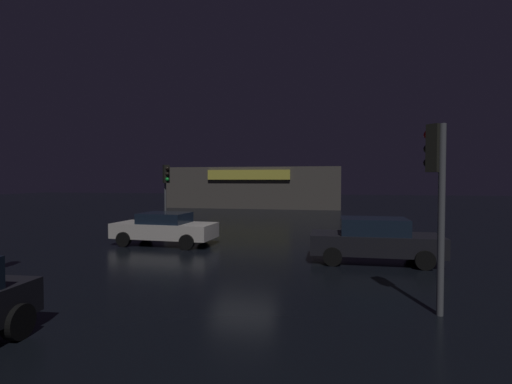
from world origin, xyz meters
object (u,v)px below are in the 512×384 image
Objects in this scene: store_building at (257,187)px; traffic_signal_cross_left at (166,181)px; car_far at (165,228)px; traffic_signal_opposite at (437,179)px; car_near at (375,240)px.

traffic_signal_cross_left is (-1.06, -21.03, 0.73)m from store_building.
store_building is at bearing 91.60° from car_far.
store_building is 21.07m from traffic_signal_cross_left.
car_far is at bearing -66.29° from traffic_signal_cross_left.
traffic_signal_opposite is 1.10× the size of traffic_signal_cross_left.
traffic_signal_opposite is 0.92× the size of car_near.
traffic_signal_cross_left is (-11.24, 10.95, -0.10)m from traffic_signal_opposite.
car_near is at bearing -12.15° from car_far.
traffic_signal_opposite is (10.18, -31.98, 0.83)m from store_building.
traffic_signal_cross_left reaches higher than car_far.
traffic_signal_opposite reaches higher than car_near.
store_building is at bearing 109.38° from car_near.
car_far is at bearing -88.40° from store_building.
traffic_signal_opposite reaches higher than traffic_signal_cross_left.
traffic_signal_cross_left is at bearing 150.77° from car_near.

